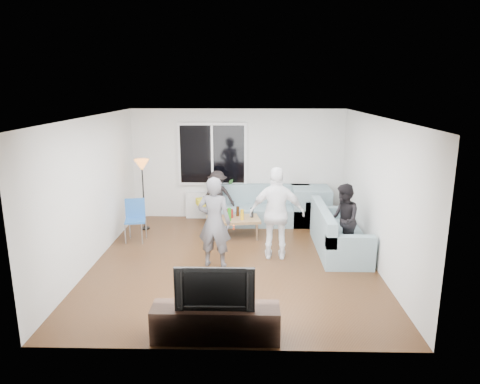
{
  "coord_description": "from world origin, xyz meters",
  "views": [
    {
      "loc": [
        0.29,
        -7.37,
        3.1
      ],
      "look_at": [
        0.1,
        0.6,
        1.15
      ],
      "focal_mm": 32.38,
      "sensor_mm": 36.0,
      "label": 1
    }
  ],
  "objects_px": {
    "side_chair": "(135,221)",
    "television": "(215,286)",
    "sofa_back_section": "(261,205)",
    "sofa_right_section": "(340,230)",
    "spectator_back": "(217,197)",
    "player_left": "(214,222)",
    "tv_console": "(216,322)",
    "spectator_right": "(343,221)",
    "player_right": "(277,214)",
    "floor_lamp": "(143,195)",
    "coffee_table": "(233,227)"
  },
  "relations": [
    {
      "from": "sofa_right_section",
      "to": "side_chair",
      "type": "height_order",
      "value": "side_chair"
    },
    {
      "from": "spectator_back",
      "to": "coffee_table",
      "type": "bearing_deg",
      "value": -67.05
    },
    {
      "from": "spectator_right",
      "to": "television",
      "type": "bearing_deg",
      "value": -34.92
    },
    {
      "from": "side_chair",
      "to": "tv_console",
      "type": "distance_m",
      "value": 4.0
    },
    {
      "from": "television",
      "to": "sofa_right_section",
      "type": "bearing_deg",
      "value": 54.85
    },
    {
      "from": "spectator_right",
      "to": "television",
      "type": "height_order",
      "value": "spectator_right"
    },
    {
      "from": "spectator_right",
      "to": "television",
      "type": "relative_size",
      "value": 1.4
    },
    {
      "from": "spectator_right",
      "to": "tv_console",
      "type": "height_order",
      "value": "spectator_right"
    },
    {
      "from": "coffee_table",
      "to": "player_right",
      "type": "height_order",
      "value": "player_right"
    },
    {
      "from": "coffee_table",
      "to": "sofa_back_section",
      "type": "bearing_deg",
      "value": 56.98
    },
    {
      "from": "side_chair",
      "to": "player_right",
      "type": "xyz_separation_m",
      "value": [
        2.83,
        -0.83,
        0.42
      ]
    },
    {
      "from": "player_left",
      "to": "spectator_right",
      "type": "relative_size",
      "value": 1.18
    },
    {
      "from": "side_chair",
      "to": "spectator_back",
      "type": "relative_size",
      "value": 0.7
    },
    {
      "from": "sofa_right_section",
      "to": "player_left",
      "type": "height_order",
      "value": "player_left"
    },
    {
      "from": "side_chair",
      "to": "television",
      "type": "distance_m",
      "value": 4.0
    },
    {
      "from": "floor_lamp",
      "to": "spectator_right",
      "type": "distance_m",
      "value": 4.32
    },
    {
      "from": "coffee_table",
      "to": "spectator_back",
      "type": "height_order",
      "value": "spectator_back"
    },
    {
      "from": "side_chair",
      "to": "spectator_back",
      "type": "height_order",
      "value": "spectator_back"
    },
    {
      "from": "coffee_table",
      "to": "player_left",
      "type": "relative_size",
      "value": 0.68
    },
    {
      "from": "side_chair",
      "to": "television",
      "type": "xyz_separation_m",
      "value": [
        1.92,
        -3.5,
        0.29
      ]
    },
    {
      "from": "sofa_right_section",
      "to": "spectator_back",
      "type": "relative_size",
      "value": 1.63
    },
    {
      "from": "sofa_back_section",
      "to": "spectator_right",
      "type": "relative_size",
      "value": 1.68
    },
    {
      "from": "player_left",
      "to": "spectator_right",
      "type": "distance_m",
      "value": 2.41
    },
    {
      "from": "sofa_back_section",
      "to": "television",
      "type": "relative_size",
      "value": 2.35
    },
    {
      "from": "sofa_back_section",
      "to": "television",
      "type": "distance_m",
      "value": 4.83
    },
    {
      "from": "sofa_right_section",
      "to": "floor_lamp",
      "type": "distance_m",
      "value": 4.26
    },
    {
      "from": "player_right",
      "to": "tv_console",
      "type": "relative_size",
      "value": 1.07
    },
    {
      "from": "side_chair",
      "to": "player_left",
      "type": "height_order",
      "value": "player_left"
    },
    {
      "from": "player_right",
      "to": "tv_console",
      "type": "height_order",
      "value": "player_right"
    },
    {
      "from": "television",
      "to": "spectator_back",
      "type": "bearing_deg",
      "value": 93.93
    },
    {
      "from": "sofa_right_section",
      "to": "spectator_back",
      "type": "height_order",
      "value": "spectator_back"
    },
    {
      "from": "spectator_back",
      "to": "television",
      "type": "height_order",
      "value": "spectator_back"
    },
    {
      "from": "spectator_right",
      "to": "tv_console",
      "type": "bearing_deg",
      "value": -34.92
    },
    {
      "from": "coffee_table",
      "to": "side_chair",
      "type": "height_order",
      "value": "side_chair"
    },
    {
      "from": "floor_lamp",
      "to": "spectator_right",
      "type": "relative_size",
      "value": 1.14
    },
    {
      "from": "player_left",
      "to": "player_right",
      "type": "xyz_separation_m",
      "value": [
        1.11,
        0.4,
        0.05
      ]
    },
    {
      "from": "sofa_back_section",
      "to": "player_left",
      "type": "relative_size",
      "value": 1.43
    },
    {
      "from": "coffee_table",
      "to": "tv_console",
      "type": "relative_size",
      "value": 0.69
    },
    {
      "from": "player_left",
      "to": "television",
      "type": "relative_size",
      "value": 1.65
    },
    {
      "from": "sofa_back_section",
      "to": "sofa_right_section",
      "type": "height_order",
      "value": "same"
    },
    {
      "from": "spectator_back",
      "to": "sofa_back_section",
      "type": "bearing_deg",
      "value": -1.06
    },
    {
      "from": "spectator_back",
      "to": "tv_console",
      "type": "bearing_deg",
      "value": -85.43
    },
    {
      "from": "sofa_right_section",
      "to": "television",
      "type": "relative_size",
      "value": 2.05
    },
    {
      "from": "sofa_right_section",
      "to": "spectator_right",
      "type": "relative_size",
      "value": 1.46
    },
    {
      "from": "sofa_back_section",
      "to": "coffee_table",
      "type": "relative_size",
      "value": 2.09
    },
    {
      "from": "player_right",
      "to": "tv_console",
      "type": "distance_m",
      "value": 2.9
    },
    {
      "from": "sofa_back_section",
      "to": "television",
      "type": "xyz_separation_m",
      "value": [
        -0.68,
        -4.77,
        0.3
      ]
    },
    {
      "from": "floor_lamp",
      "to": "player_right",
      "type": "distance_m",
      "value": 3.25
    },
    {
      "from": "spectator_back",
      "to": "player_left",
      "type": "bearing_deg",
      "value": -86.31
    },
    {
      "from": "spectator_back",
      "to": "floor_lamp",
      "type": "bearing_deg",
      "value": -161.08
    }
  ]
}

